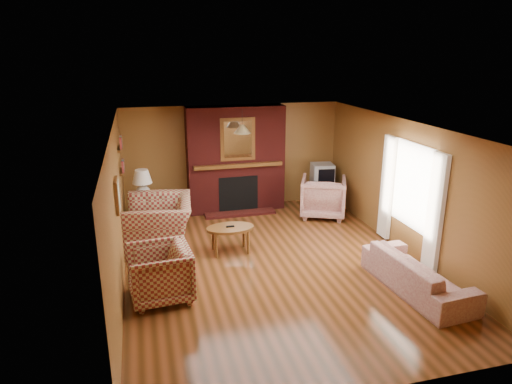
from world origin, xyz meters
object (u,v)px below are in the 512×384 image
object	(u,v)px
plaid_armchair	(160,273)
floral_sofa	(418,273)
crt_tv	(322,173)
side_table	(145,213)
coffee_table	(230,230)
table_lamp	(142,184)
plaid_loveseat	(159,223)
fireplace	(236,160)
floral_armchair	(323,197)
tv_stand	(321,194)

from	to	relation	value
plaid_armchair	floral_sofa	world-z (taller)	plaid_armchair
crt_tv	side_table	bearing A→B (deg)	-175.26
coffee_table	table_lamp	size ratio (longest dim) A/B	1.30
floral_sofa	crt_tv	size ratio (longest dim) A/B	3.50
plaid_loveseat	coffee_table	bearing A→B (deg)	68.33
fireplace	floral_armchair	size ratio (longest dim) A/B	2.46
plaid_armchair	coffee_table	bearing A→B (deg)	130.68
plaid_loveseat	floral_sofa	bearing A→B (deg)	59.46
plaid_loveseat	floral_sofa	world-z (taller)	plaid_loveseat
plaid_armchair	tv_stand	bearing A→B (deg)	126.28
table_lamp	floral_armchair	bearing A→B (deg)	-5.72
fireplace	side_table	size ratio (longest dim) A/B	4.35
fireplace	coffee_table	size ratio (longest dim) A/B	2.75
floral_sofa	plaid_loveseat	bearing A→B (deg)	49.25
fireplace	floral_sofa	world-z (taller)	fireplace
fireplace	plaid_loveseat	xyz separation A→B (m)	(-1.85, -1.66, -0.73)
floral_armchair	table_lamp	size ratio (longest dim) A/B	1.45
floral_armchair	crt_tv	size ratio (longest dim) A/B	1.73
floral_sofa	coffee_table	world-z (taller)	floral_sofa
tv_stand	coffee_table	bearing A→B (deg)	-139.61
floral_armchair	crt_tv	xyz separation A→B (m)	(0.27, 0.73, 0.33)
coffee_table	crt_tv	distance (m)	3.41
coffee_table	table_lamp	xyz separation A→B (m)	(-1.49, 1.76, 0.50)
fireplace	plaid_loveseat	size ratio (longest dim) A/B	1.72
fireplace	crt_tv	world-z (taller)	fireplace
plaid_loveseat	crt_tv	bearing A→B (deg)	116.31
floral_sofa	floral_armchair	xyz separation A→B (m)	(-0.12, 3.48, 0.16)
tv_stand	table_lamp	bearing A→B (deg)	-173.27
fireplace	plaid_armchair	xyz separation A→B (m)	(-1.95, -3.66, -0.77)
plaid_armchair	tv_stand	xyz separation A→B (m)	(4.00, 3.47, -0.14)
tv_stand	plaid_armchair	bearing A→B (deg)	-137.14
floral_armchair	side_table	world-z (taller)	floral_armchair
plaid_loveseat	floral_armchair	size ratio (longest dim) A/B	1.43
floral_sofa	floral_armchair	size ratio (longest dim) A/B	2.02
plaid_loveseat	plaid_armchair	bearing A→B (deg)	2.85
table_lamp	plaid_loveseat	bearing A→B (deg)	-77.43
fireplace	table_lamp	world-z (taller)	fireplace
floral_sofa	floral_armchair	distance (m)	3.49
tv_stand	crt_tv	size ratio (longest dim) A/B	0.97
coffee_table	tv_stand	size ratio (longest dim) A/B	1.60
floral_armchair	tv_stand	world-z (taller)	floral_armchair
tv_stand	side_table	bearing A→B (deg)	-173.27
tv_stand	fireplace	bearing A→B (deg)	176.76
floral_armchair	coffee_table	world-z (taller)	floral_armchair
floral_sofa	table_lamp	world-z (taller)	table_lamp
plaid_loveseat	crt_tv	distance (m)	4.18
side_table	table_lamp	bearing A→B (deg)	-90.00
side_table	crt_tv	size ratio (longest dim) A/B	0.98
plaid_loveseat	side_table	world-z (taller)	plaid_loveseat
plaid_armchair	floral_sofa	bearing A→B (deg)	74.30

